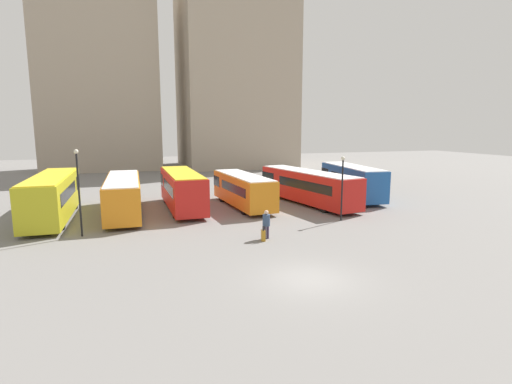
% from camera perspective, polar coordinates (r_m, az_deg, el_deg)
% --- Properties ---
extents(ground_plane, '(160.00, 160.00, 0.00)m').
position_cam_1_polar(ground_plane, '(18.99, 7.63, -12.25)').
color(ground_plane, slate).
extents(building_block_left, '(17.89, 10.20, 42.00)m').
position_cam_1_polar(building_block_left, '(71.24, -21.81, 20.05)').
color(building_block_left, tan).
rests_on(building_block_left, ground_plane).
extents(building_block_right, '(18.38, 16.85, 32.31)m').
position_cam_1_polar(building_block_right, '(72.91, -3.13, 16.55)').
color(building_block_right, tan).
rests_on(building_block_right, ground_plane).
extents(bus_0, '(2.73, 11.90, 3.35)m').
position_cam_1_polar(bus_0, '(33.94, -27.07, -0.41)').
color(bus_0, gold).
rests_on(bus_0, ground_plane).
extents(bus_1, '(2.83, 11.64, 2.96)m').
position_cam_1_polar(bus_1, '(33.67, -18.44, -0.29)').
color(bus_1, orange).
rests_on(bus_1, ground_plane).
extents(bus_2, '(2.62, 10.54, 3.20)m').
position_cam_1_polar(bus_2, '(34.45, -10.52, 0.45)').
color(bus_2, red).
rests_on(bus_2, ground_plane).
extents(bus_3, '(3.08, 9.95, 2.83)m').
position_cam_1_polar(bus_3, '(34.97, -1.92, 0.41)').
color(bus_3, orange).
rests_on(bus_3, ground_plane).
extents(bus_4, '(4.58, 12.65, 3.00)m').
position_cam_1_polar(bus_4, '(36.64, 7.27, 0.91)').
color(bus_4, red).
rests_on(bus_4, ground_plane).
extents(bus_5, '(3.45, 10.09, 3.20)m').
position_cam_1_polar(bus_5, '(40.07, 13.50, 1.57)').
color(bus_5, '#1E56A3').
rests_on(bus_5, ground_plane).
extents(traveler, '(0.56, 0.56, 1.82)m').
position_cam_1_polar(traveler, '(24.98, 1.48, -4.28)').
color(traveler, '#382D4C').
rests_on(traveler, ground_plane).
extents(suitcase, '(0.32, 0.46, 0.96)m').
position_cam_1_polar(suitcase, '(24.70, 1.04, -6.22)').
color(suitcase, '#B27A1E').
rests_on(suitcase, ground_plane).
extents(lamp_post_0, '(0.28, 0.28, 4.81)m').
position_cam_1_polar(lamp_post_0, '(30.11, 12.22, 1.34)').
color(lamp_post_0, black).
rests_on(lamp_post_0, ground_plane).
extents(lamp_post_1, '(0.28, 0.28, 5.57)m').
position_cam_1_polar(lamp_post_1, '(27.46, -24.02, 0.83)').
color(lamp_post_1, black).
rests_on(lamp_post_1, ground_plane).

